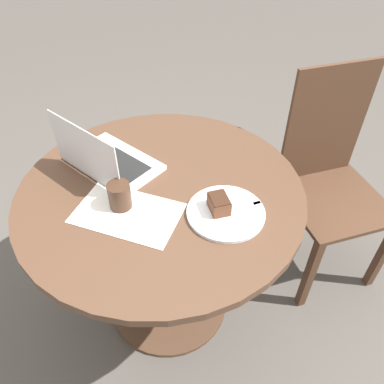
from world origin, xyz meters
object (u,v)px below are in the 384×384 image
Objects in this scene: plate at (226,213)px; coffee_glass at (120,196)px; chair at (329,180)px; laptop at (107,160)px.

plate is 0.35m from coffee_glass.
chair is 10.63× the size of coffee_glass.
plate is at bearing 23.16° from chair.
plate is at bearing 33.62° from coffee_glass.
chair reaches higher than laptop.
coffee_glass is 0.27× the size of laptop.
coffee_glass is (-0.41, -0.86, 0.28)m from chair.
chair is at bearing 51.93° from laptop.
coffee_glass is at bearing -28.98° from laptop.
chair reaches higher than coffee_glass.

